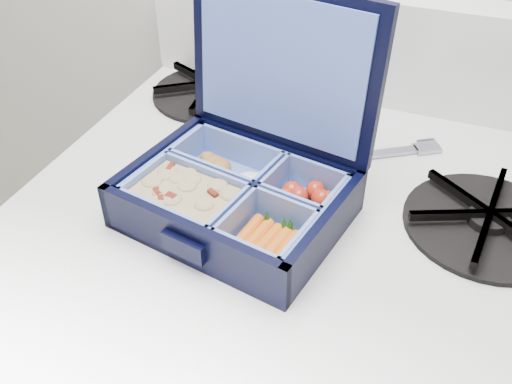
% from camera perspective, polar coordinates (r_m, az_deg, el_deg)
% --- Properties ---
extents(bento_box, '(0.25, 0.21, 0.05)m').
position_cam_1_polar(bento_box, '(0.60, -2.03, -0.65)').
color(bento_box, black).
rests_on(bento_box, stove).
extents(burner_grate, '(0.23, 0.23, 0.03)m').
position_cam_1_polar(burner_grate, '(0.64, 22.24, -2.39)').
color(burner_grate, black).
rests_on(burner_grate, stove).
extents(burner_grate_rear, '(0.23, 0.23, 0.02)m').
position_cam_1_polar(burner_grate_rear, '(0.83, -4.43, 10.27)').
color(burner_grate_rear, black).
rests_on(burner_grate_rear, stove).
extents(fork, '(0.18, 0.13, 0.01)m').
position_cam_1_polar(fork, '(0.71, 10.11, 3.54)').
color(fork, '#9696AE').
rests_on(fork, stove).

